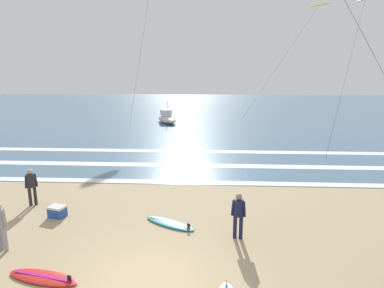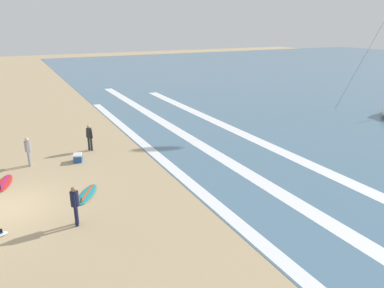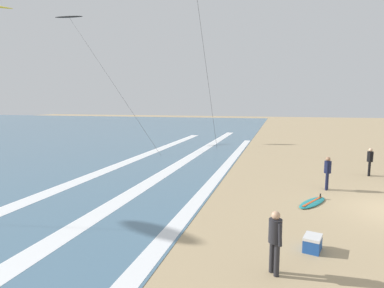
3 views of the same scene
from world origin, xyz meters
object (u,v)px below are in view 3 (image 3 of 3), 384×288
at_px(surfer_left_near, 328,170).
at_px(surfer_left_far, 370,159).
at_px(cooler_box, 313,243).
at_px(surfboard_left_pile, 312,202).
at_px(surfer_foreground_main, 275,237).
at_px(kite_black_high_right, 69,18).

bearing_deg(surfer_left_near, surfer_left_far, -36.03).
distance_m(surfer_left_far, cooler_box, 11.43).
height_order(surfboard_left_pile, cooler_box, cooler_box).
relative_size(surfer_left_far, surfer_left_near, 1.00).
bearing_deg(surfer_left_near, surfer_foreground_main, 164.79).
bearing_deg(cooler_box, kite_black_high_right, 46.99).
height_order(surfer_left_far, kite_black_high_right, kite_black_high_right).
xyz_separation_m(surfer_foreground_main, cooler_box, (1.57, -1.03, -0.74)).
height_order(surfer_foreground_main, surfboard_left_pile, surfer_foreground_main).
bearing_deg(kite_black_high_right, surfer_left_far, -111.75).
relative_size(surfer_left_near, kite_black_high_right, 0.11).
bearing_deg(surfboard_left_pile, kite_black_high_right, 54.07).
height_order(surfer_left_far, surfer_foreground_main, same).
xyz_separation_m(surfer_left_far, surfboard_left_pile, (-6.19, 3.61, -0.91)).
bearing_deg(surfer_left_near, kite_black_high_right, 59.07).
distance_m(surfer_foreground_main, cooler_box, 2.02).
bearing_deg(surfer_foreground_main, cooler_box, -33.26).
bearing_deg(cooler_box, surfboard_left_pile, -5.22).
distance_m(surfer_left_far, surfer_foreground_main, 13.25).
bearing_deg(surfboard_left_pile, cooler_box, 174.78).
height_order(surfer_left_near, surfboard_left_pile, surfer_left_near).
bearing_deg(surfer_foreground_main, surfer_left_near, -15.21).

